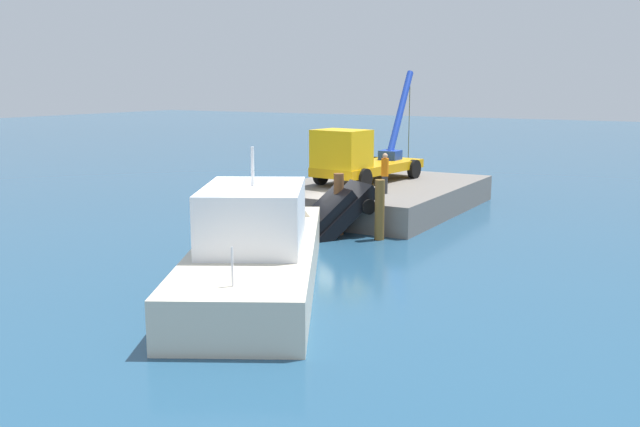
{
  "coord_description": "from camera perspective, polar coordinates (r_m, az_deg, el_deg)",
  "views": [
    {
      "loc": [
        26.78,
        14.99,
        6.34
      ],
      "look_at": [
        1.33,
        0.2,
        0.79
      ],
      "focal_mm": 38.96,
      "sensor_mm": 36.0,
      "label": 1
    }
  ],
  "objects": [
    {
      "name": "piling_end",
      "position": [
        28.41,
        4.92,
        0.3
      ],
      "size": [
        0.4,
        0.4,
        2.48
      ],
      "primitive_type": "cylinder",
      "color": "brown",
      "rests_on": "ground"
    },
    {
      "name": "moored_yacht",
      "position": [
        24.33,
        -4.67,
        -2.91
      ],
      "size": [
        14.68,
        10.31,
        5.93
      ],
      "color": "beige",
      "rests_on": "ground"
    },
    {
      "name": "piling_far",
      "position": [
        29.27,
        1.54,
        0.77
      ],
      "size": [
        0.43,
        0.43,
        2.61
      ],
      "primitive_type": "cylinder",
      "color": "brown",
      "rests_on": "ground"
    },
    {
      "name": "dock",
      "position": [
        35.51,
        4.78,
        1.43
      ],
      "size": [
        11.65,
        8.29,
        1.32
      ],
      "primitive_type": "cube",
      "color": "slate",
      "rests_on": "ground"
    },
    {
      "name": "crane_truck",
      "position": [
        35.17,
        3.2,
        4.67
      ],
      "size": [
        9.28,
        3.56,
        5.72
      ],
      "color": "orange",
      "rests_on": "dock"
    },
    {
      "name": "salvaged_car",
      "position": [
        29.01,
        0.48,
        -0.74
      ],
      "size": [
        4.43,
        3.78,
        3.45
      ],
      "color": "black",
      "rests_on": "ground"
    },
    {
      "name": "ground",
      "position": [
        31.34,
        0.9,
        -1.0
      ],
      "size": [
        200.0,
        200.0,
        0.0
      ],
      "primitive_type": "plane",
      "color": "navy"
    },
    {
      "name": "piling_mid",
      "position": [
        30.28,
        -2.33,
        0.48
      ],
      "size": [
        0.35,
        0.35,
        1.98
      ],
      "primitive_type": "cylinder",
      "color": "brown",
      "rests_on": "ground"
    },
    {
      "name": "dock_worker",
      "position": [
        31.99,
        5.35,
        3.33
      ],
      "size": [
        0.34,
        0.34,
        1.87
      ],
      "color": "#343434",
      "rests_on": "dock"
    },
    {
      "name": "piling_near",
      "position": [
        31.43,
        -5.33,
        0.97
      ],
      "size": [
        0.32,
        0.32,
        2.13
      ],
      "primitive_type": "cylinder",
      "color": "brown",
      "rests_on": "ground"
    }
  ]
}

